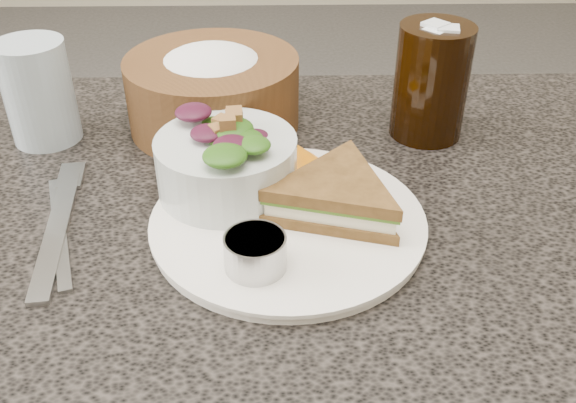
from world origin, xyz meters
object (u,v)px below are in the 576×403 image
at_px(sandwich, 336,196).
at_px(bread_basket, 212,80).
at_px(dinner_plate, 288,223).
at_px(salad_bowl, 226,156).
at_px(dressing_ramekin, 255,253).
at_px(water_glass, 39,92).
at_px(cola_glass, 432,77).

height_order(sandwich, bread_basket, bread_basket).
bearing_deg(dinner_plate, salad_bowl, 140.25).
bearing_deg(salad_bowl, dressing_ramekin, -75.90).
bearing_deg(dressing_ramekin, water_glass, 134.67).
height_order(sandwich, water_glass, water_glass).
xyz_separation_m(sandwich, water_glass, (-0.32, 0.18, 0.03)).
bearing_deg(cola_glass, bread_basket, 173.78).
xyz_separation_m(dinner_plate, cola_glass, (0.17, 0.18, 0.07)).
xyz_separation_m(dinner_plate, sandwich, (0.05, 0.01, 0.03)).
distance_m(dinner_plate, bread_basket, 0.23).
xyz_separation_m(dinner_plate, dressing_ramekin, (-0.03, -0.07, 0.02)).
bearing_deg(sandwich, dinner_plate, -157.01).
bearing_deg(water_glass, sandwich, -28.46).
relative_size(dinner_plate, sandwich, 1.72).
bearing_deg(dinner_plate, bread_basket, 111.80).
relative_size(bread_basket, water_glass, 1.73).
xyz_separation_m(dressing_ramekin, bread_basket, (-0.06, 0.28, 0.03)).
height_order(dressing_ramekin, bread_basket, bread_basket).
bearing_deg(water_glass, dinner_plate, -33.09).
distance_m(salad_bowl, bread_basket, 0.16).
xyz_separation_m(bread_basket, cola_glass, (0.25, -0.03, 0.01)).
distance_m(dinner_plate, water_glass, 0.34).
bearing_deg(dressing_ramekin, salad_bowl, 104.10).
distance_m(sandwich, dressing_ramekin, 0.11).
bearing_deg(water_glass, cola_glass, 0.33).
relative_size(bread_basket, cola_glass, 1.42).
relative_size(dinner_plate, bread_basket, 1.27).
bearing_deg(sandwich, bread_basket, 137.88).
bearing_deg(salad_bowl, cola_glass, 30.80).
bearing_deg(dressing_ramekin, cola_glass, 52.44).
height_order(sandwich, dressing_ramekin, sandwich).
bearing_deg(bread_basket, cola_glass, -6.22).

